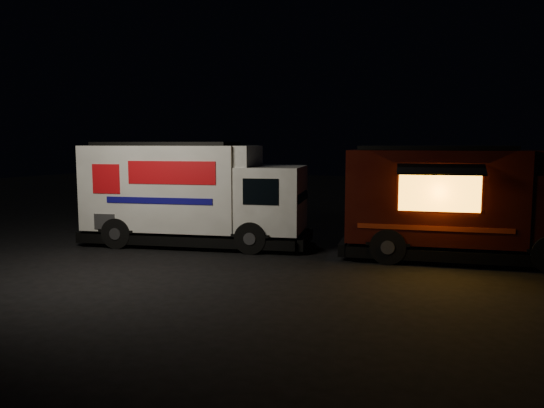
% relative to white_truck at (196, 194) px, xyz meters
% --- Properties ---
extents(ground, '(80.00, 80.00, 0.00)m').
position_rel_white_truck_xyz_m(ground, '(2.25, -1.60, -1.76)').
color(ground, black).
rests_on(ground, ground).
extents(white_truck, '(8.18, 4.65, 3.51)m').
position_rel_white_truck_xyz_m(white_truck, '(0.00, 0.00, 0.00)').
color(white_truck, white).
rests_on(white_truck, ground).
extents(red_truck, '(7.71, 4.23, 3.40)m').
position_rel_white_truck_xyz_m(red_truck, '(8.54, 1.70, -0.06)').
color(red_truck, '#340F09').
rests_on(red_truck, ground).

